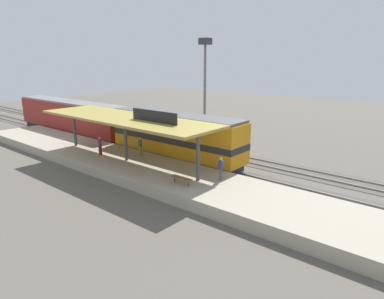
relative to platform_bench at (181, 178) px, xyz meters
name	(u,v)px	position (x,y,z in m)	size (l,w,h in m)	color
ground_plane	(177,154)	(8.00, 7.63, -1.34)	(120.00, 120.00, 0.00)	#5B564C
track_near	(164,158)	(6.00, 7.63, -1.31)	(3.20, 110.00, 0.16)	#4E4941
track_far	(193,149)	(10.60, 7.63, -1.31)	(3.20, 110.00, 0.16)	#4E4941
platform	(127,165)	(1.40, 7.63, -0.89)	(6.00, 44.00, 0.90)	#A89E89
station_canopy	(125,119)	(1.40, 7.54, 3.19)	(5.20, 18.00, 4.70)	#47474C
platform_bench	(181,178)	(0.00, 0.00, 0.00)	(0.44, 1.70, 0.50)	#333338
locomotive	(175,137)	(6.00, 6.06, 1.07)	(2.93, 14.43, 4.44)	#28282D
passenger_carriage_single	(71,117)	(6.00, 24.06, 0.97)	(2.90, 20.00, 4.24)	#28282D
freight_car	(163,126)	(10.60, 12.19, 0.63)	(2.80, 12.00, 3.54)	#28282D
light_mast	(205,69)	(13.80, 8.59, 7.05)	(1.10, 1.10, 11.70)	slate
person_waiting	(221,167)	(2.50, -1.60, 0.51)	(0.34, 0.34, 1.71)	#4C4C51
person_walking	(100,145)	(0.92, 10.77, 0.51)	(0.34, 0.34, 1.71)	maroon
person_boarding	(140,145)	(3.15, 7.76, 0.51)	(0.34, 0.34, 1.71)	olive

